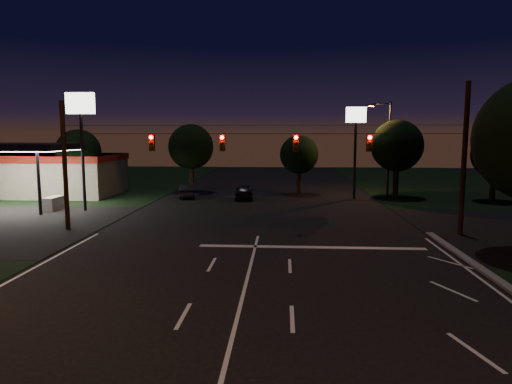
{
  "coord_description": "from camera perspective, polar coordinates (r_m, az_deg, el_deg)",
  "views": [
    {
      "loc": [
        1.48,
        -12.3,
        6.0
      ],
      "look_at": [
        0.06,
        11.07,
        3.0
      ],
      "focal_mm": 32.0,
      "sensor_mm": 36.0,
      "label": 1
    }
  ],
  "objects": [
    {
      "name": "ground",
      "position": [
        13.76,
        -3.22,
        -18.55
      ],
      "size": [
        140.0,
        140.0,
        0.0
      ],
      "primitive_type": "plane",
      "color": "black",
      "rests_on": "ground"
    },
    {
      "name": "stop_bar",
      "position": [
        24.59,
        6.96,
        -6.86
      ],
      "size": [
        12.0,
        0.5,
        0.01
      ],
      "primitive_type": "cube",
      "color": "silver",
      "rests_on": "ground"
    },
    {
      "name": "utility_pole_right",
      "position": [
        29.86,
        24.12,
        -4.94
      ],
      "size": [
        0.3,
        0.3,
        9.0
      ],
      "primitive_type": "cylinder",
      "color": "black",
      "rests_on": "ground"
    },
    {
      "name": "utility_pole_left",
      "position": [
        31.03,
        -22.42,
        -4.41
      ],
      "size": [
        0.28,
        0.28,
        8.0
      ],
      "primitive_type": "cylinder",
      "color": "black",
      "rests_on": "ground"
    },
    {
      "name": "signal_span",
      "position": [
        27.31,
        0.37,
        6.26
      ],
      "size": [
        24.0,
        0.4,
        1.56
      ],
      "color": "black",
      "rests_on": "ground"
    },
    {
      "name": "gas_station",
      "position": [
        48.79,
        -25.14,
        2.36
      ],
      "size": [
        14.2,
        16.1,
        5.25
      ],
      "color": "gray",
      "rests_on": "ground"
    },
    {
      "name": "pole_sign_left_near",
      "position": [
        37.64,
        -21.04,
        8.31
      ],
      "size": [
        2.2,
        0.3,
        9.1
      ],
      "color": "black",
      "rests_on": "ground"
    },
    {
      "name": "pole_sign_right",
      "position": [
        42.8,
        12.35,
        7.45
      ],
      "size": [
        1.8,
        0.3,
        8.4
      ],
      "color": "black",
      "rests_on": "ground"
    },
    {
      "name": "street_light_right_far",
      "position": [
        45.36,
        15.99,
        6.06
      ],
      "size": [
        2.2,
        0.35,
        9.0
      ],
      "color": "black",
      "rests_on": "ground"
    },
    {
      "name": "tree_far_a",
      "position": [
        46.7,
        -21.23,
        4.67
      ],
      "size": [
        4.2,
        4.2,
        6.42
      ],
      "color": "black",
      "rests_on": "ground"
    },
    {
      "name": "tree_far_b",
      "position": [
        47.4,
        -8.07,
        5.55
      ],
      "size": [
        4.6,
        4.6,
        6.98
      ],
      "color": "black",
      "rests_on": "ground"
    },
    {
      "name": "tree_far_c",
      "position": [
        45.48,
        5.43,
        4.62
      ],
      "size": [
        3.8,
        3.8,
        5.86
      ],
      "color": "black",
      "rests_on": "ground"
    },
    {
      "name": "tree_far_d",
      "position": [
        44.7,
        17.2,
        5.47
      ],
      "size": [
        4.8,
        4.8,
        7.3
      ],
      "color": "black",
      "rests_on": "ground"
    },
    {
      "name": "tree_far_e",
      "position": [
        45.4,
        27.65,
        4.09
      ],
      "size": [
        4.0,
        4.0,
        6.18
      ],
      "color": "black",
      "rests_on": "ground"
    },
    {
      "name": "car_oncoming_a",
      "position": [
        42.05,
        -1.53,
        0.06
      ],
      "size": [
        1.99,
        4.27,
        1.41
      ],
      "primitive_type": "imported",
      "rotation": [
        0.0,
        0.0,
        3.22
      ],
      "color": "black",
      "rests_on": "ground"
    },
    {
      "name": "car_oncoming_b",
      "position": [
        43.57,
        -8.6,
        0.18
      ],
      "size": [
        2.17,
        4.22,
        1.33
      ],
      "primitive_type": "imported",
      "rotation": [
        0.0,
        0.0,
        3.34
      ],
      "color": "black",
      "rests_on": "ground"
    }
  ]
}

